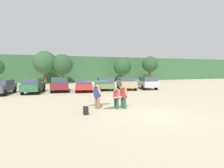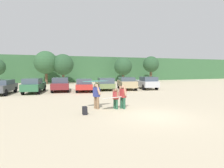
# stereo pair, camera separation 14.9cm
# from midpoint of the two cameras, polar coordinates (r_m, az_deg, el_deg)

# --- Properties ---
(ground_plane) EXTENTS (120.00, 120.00, 0.00)m
(ground_plane) POSITION_cam_midpoint_polar(r_m,az_deg,el_deg) (10.49, 13.25, -9.60)
(ground_plane) COLOR #C1B293
(hillside_ridge) EXTENTS (108.00, 12.00, 5.26)m
(hillside_ridge) POSITION_cam_midpoint_polar(r_m,az_deg,el_deg) (44.52, -12.59, 4.47)
(hillside_ridge) COLOR #38663D
(hillside_ridge) RESTS_ON ground_plane
(tree_center_left) EXTENTS (4.00, 4.00, 5.77)m
(tree_center_left) POSITION_cam_midpoint_polar(r_m,az_deg,el_deg) (34.57, -19.49, 6.22)
(tree_center_left) COLOR brown
(tree_center_left) RESTS_ON ground_plane
(tree_ridge_back) EXTENTS (3.75, 3.75, 5.29)m
(tree_ridge_back) POSITION_cam_midpoint_polar(r_m,az_deg,el_deg) (34.38, -14.66, 5.75)
(tree_ridge_back) COLOR brown
(tree_ridge_back) RESTS_ON ground_plane
(tree_far_right) EXTENTS (3.61, 3.61, 4.97)m
(tree_far_right) POSITION_cam_midpoint_polar(r_m,az_deg,el_deg) (37.77, 3.56, 5.38)
(tree_far_right) COLOR brown
(tree_far_right) RESTS_ON ground_plane
(tree_far_left) EXTENTS (3.35, 3.35, 5.34)m
(tree_far_left) POSITION_cam_midpoint_polar(r_m,az_deg,el_deg) (40.49, 11.97, 5.90)
(tree_far_left) COLOR brown
(tree_far_left) RESTS_ON ground_plane
(parked_car_dark_gray) EXTENTS (2.44, 4.49, 1.47)m
(parked_car_dark_gray) POSITION_cam_midpoint_polar(r_m,az_deg,el_deg) (22.07, -30.40, -0.66)
(parked_car_dark_gray) COLOR #4C4F54
(parked_car_dark_gray) RESTS_ON ground_plane
(parked_car_forest_green) EXTENTS (2.49, 4.81, 1.60)m
(parked_car_forest_green) POSITION_cam_midpoint_polar(r_m,az_deg,el_deg) (21.82, -22.67, -0.34)
(parked_car_forest_green) COLOR #2D6642
(parked_car_forest_green) RESTS_ON ground_plane
(parked_car_maroon) EXTENTS (2.41, 4.64, 1.60)m
(parked_car_maroon) POSITION_cam_midpoint_polar(r_m,az_deg,el_deg) (22.62, -15.34, 0.03)
(parked_car_maroon) COLOR maroon
(parked_car_maroon) RESTS_ON ground_plane
(parked_car_red) EXTENTS (2.69, 4.94, 1.48)m
(parked_car_red) POSITION_cam_midpoint_polar(r_m,az_deg,el_deg) (21.98, -8.33, -0.15)
(parked_car_red) COLOR #B72D28
(parked_car_red) RESTS_ON ground_plane
(parked_car_olive_green) EXTENTS (2.44, 4.31, 1.53)m
(parked_car_olive_green) POSITION_cam_midpoint_polar(r_m,az_deg,el_deg) (22.98, -1.95, 0.11)
(parked_car_olive_green) COLOR #6B7F4C
(parked_car_olive_green) RESTS_ON ground_plane
(parked_car_tan) EXTENTS (2.83, 4.60, 1.57)m
(parked_car_tan) POSITION_cam_midpoint_polar(r_m,az_deg,el_deg) (23.75, 4.70, 0.39)
(parked_car_tan) COLOR tan
(parked_car_tan) RESTS_ON ground_plane
(parked_car_silver) EXTENTS (2.51, 4.57, 1.62)m
(parked_car_silver) POSITION_cam_midpoint_polar(r_m,az_deg,el_deg) (24.59, 10.73, 0.45)
(parked_car_silver) COLOR silver
(parked_car_silver) RESTS_ON ground_plane
(person_adult) EXTENTS (0.41, 0.74, 1.64)m
(person_adult) POSITION_cam_midpoint_polar(r_m,az_deg,el_deg) (12.00, -4.42, -3.24)
(person_adult) COLOR #8C6B4C
(person_adult) RESTS_ON ground_plane
(person_child) EXTENTS (0.33, 0.55, 1.32)m
(person_child) POSITION_cam_midpoint_polar(r_m,az_deg,el_deg) (11.93, 1.49, -4.14)
(person_child) COLOR #26593F
(person_child) RESTS_ON ground_plane
(person_companion) EXTENTS (0.38, 0.69, 1.53)m
(person_companion) POSITION_cam_midpoint_polar(r_m,az_deg,el_deg) (12.01, 3.70, -3.52)
(person_companion) COLOR #26593F
(person_companion) RESTS_ON ground_plane
(surfboard_teal) EXTENTS (1.91, 0.80, 0.11)m
(surfboard_teal) POSITION_cam_midpoint_polar(r_m,az_deg,el_deg) (11.96, -4.65, 0.84)
(surfboard_teal) COLOR teal
(surfboard_white) EXTENTS (2.27, 1.21, 0.17)m
(surfboard_white) POSITION_cam_midpoint_polar(r_m,az_deg,el_deg) (11.92, 1.53, -4.13)
(surfboard_white) COLOR white
(backpack_dropped) EXTENTS (0.24, 0.34, 0.45)m
(backpack_dropped) POSITION_cam_midpoint_polar(r_m,az_deg,el_deg) (10.66, -7.95, -8.06)
(backpack_dropped) COLOR black
(backpack_dropped) RESTS_ON ground_plane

